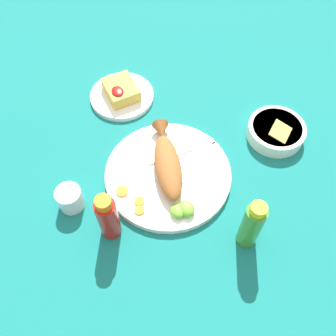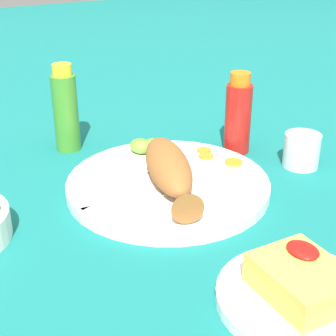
{
  "view_description": "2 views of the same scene",
  "coord_description": "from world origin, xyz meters",
  "px_view_note": "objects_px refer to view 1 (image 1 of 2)",
  "views": [
    {
      "loc": [
        0.44,
        -0.22,
        0.8
      ],
      "look_at": [
        0.0,
        0.0,
        0.04
      ],
      "focal_mm": 40.0,
      "sensor_mm": 36.0,
      "label": 1
    },
    {
      "loc": [
        -0.62,
        0.34,
        0.38
      ],
      "look_at": [
        0.0,
        0.0,
        0.04
      ],
      "focal_mm": 55.0,
      "sensor_mm": 36.0,
      "label": 2
    }
  ],
  "objects_px": {
    "main_plate": "(168,174)",
    "fried_fish": "(167,162)",
    "hot_sauce_bottle_red": "(108,217)",
    "hot_sauce_bottle_green": "(251,225)",
    "salt_cup": "(70,199)",
    "fork_near": "(187,151)",
    "side_plate_fries": "(121,97)",
    "fork_far": "(198,163)",
    "guacamole_bowl": "(276,131)"
  },
  "relations": [
    {
      "from": "fried_fish",
      "to": "guacamole_bowl",
      "type": "bearing_deg",
      "value": 102.8
    },
    {
      "from": "main_plate",
      "to": "hot_sauce_bottle_red",
      "type": "xyz_separation_m",
      "value": [
        0.07,
        -0.18,
        0.06
      ]
    },
    {
      "from": "main_plate",
      "to": "fork_near",
      "type": "height_order",
      "value": "fork_near"
    },
    {
      "from": "salt_cup",
      "to": "side_plate_fries",
      "type": "bearing_deg",
      "value": 138.69
    },
    {
      "from": "fork_near",
      "to": "hot_sauce_bottle_red",
      "type": "height_order",
      "value": "hot_sauce_bottle_red"
    },
    {
      "from": "fork_near",
      "to": "salt_cup",
      "type": "xyz_separation_m",
      "value": [
        0.01,
        -0.31,
        0.01
      ]
    },
    {
      "from": "fork_near",
      "to": "fork_far",
      "type": "distance_m",
      "value": 0.05
    },
    {
      "from": "main_plate",
      "to": "side_plate_fries",
      "type": "bearing_deg",
      "value": -179.17
    },
    {
      "from": "main_plate",
      "to": "side_plate_fries",
      "type": "distance_m",
      "value": 0.3
    },
    {
      "from": "main_plate",
      "to": "fried_fish",
      "type": "distance_m",
      "value": 0.04
    },
    {
      "from": "fried_fish",
      "to": "side_plate_fries",
      "type": "relative_size",
      "value": 1.29
    },
    {
      "from": "salt_cup",
      "to": "fork_near",
      "type": "bearing_deg",
      "value": 91.19
    },
    {
      "from": "main_plate",
      "to": "guacamole_bowl",
      "type": "bearing_deg",
      "value": 87.73
    },
    {
      "from": "hot_sauce_bottle_red",
      "to": "guacamole_bowl",
      "type": "xyz_separation_m",
      "value": [
        -0.06,
        0.49,
        -0.05
      ]
    },
    {
      "from": "fried_fish",
      "to": "hot_sauce_bottle_red",
      "type": "bearing_deg",
      "value": -47.37
    },
    {
      "from": "hot_sauce_bottle_green",
      "to": "salt_cup",
      "type": "height_order",
      "value": "hot_sauce_bottle_green"
    },
    {
      "from": "hot_sauce_bottle_green",
      "to": "hot_sauce_bottle_red",
      "type": "bearing_deg",
      "value": -120.33
    },
    {
      "from": "salt_cup",
      "to": "hot_sauce_bottle_green",
      "type": "bearing_deg",
      "value": 51.32
    },
    {
      "from": "hot_sauce_bottle_green",
      "to": "side_plate_fries",
      "type": "relative_size",
      "value": 0.87
    },
    {
      "from": "main_plate",
      "to": "fork_near",
      "type": "relative_size",
      "value": 1.69
    },
    {
      "from": "fork_far",
      "to": "hot_sauce_bottle_red",
      "type": "height_order",
      "value": "hot_sauce_bottle_red"
    },
    {
      "from": "fork_far",
      "to": "side_plate_fries",
      "type": "bearing_deg",
      "value": 80.76
    },
    {
      "from": "hot_sauce_bottle_red",
      "to": "hot_sauce_bottle_green",
      "type": "relative_size",
      "value": 0.92
    },
    {
      "from": "salt_cup",
      "to": "side_plate_fries",
      "type": "height_order",
      "value": "salt_cup"
    },
    {
      "from": "main_plate",
      "to": "hot_sauce_bottle_red",
      "type": "height_order",
      "value": "hot_sauce_bottle_red"
    },
    {
      "from": "fried_fish",
      "to": "side_plate_fries",
      "type": "xyz_separation_m",
      "value": [
        -0.29,
        -0.01,
        -0.04
      ]
    },
    {
      "from": "main_plate",
      "to": "salt_cup",
      "type": "distance_m",
      "value": 0.24
    },
    {
      "from": "main_plate",
      "to": "side_plate_fries",
      "type": "xyz_separation_m",
      "value": [
        -0.3,
        -0.0,
        -0.0
      ]
    },
    {
      "from": "hot_sauce_bottle_green",
      "to": "side_plate_fries",
      "type": "height_order",
      "value": "hot_sauce_bottle_green"
    },
    {
      "from": "fork_far",
      "to": "guacamole_bowl",
      "type": "height_order",
      "value": "guacamole_bowl"
    },
    {
      "from": "salt_cup",
      "to": "side_plate_fries",
      "type": "xyz_separation_m",
      "value": [
        -0.27,
        0.24,
        -0.02
      ]
    },
    {
      "from": "main_plate",
      "to": "guacamole_bowl",
      "type": "relative_size",
      "value": 2.07
    },
    {
      "from": "fried_fish",
      "to": "hot_sauce_bottle_green",
      "type": "height_order",
      "value": "hot_sauce_bottle_green"
    },
    {
      "from": "main_plate",
      "to": "fork_near",
      "type": "xyz_separation_m",
      "value": [
        -0.04,
        0.07,
        0.01
      ]
    },
    {
      "from": "guacamole_bowl",
      "to": "hot_sauce_bottle_red",
      "type": "bearing_deg",
      "value": -83.0
    },
    {
      "from": "salt_cup",
      "to": "main_plate",
      "type": "bearing_deg",
      "value": 82.64
    },
    {
      "from": "fork_near",
      "to": "hot_sauce_bottle_red",
      "type": "relative_size",
      "value": 1.28
    },
    {
      "from": "fork_far",
      "to": "hot_sauce_bottle_red",
      "type": "bearing_deg",
      "value": 169.03
    },
    {
      "from": "fork_near",
      "to": "hot_sauce_bottle_red",
      "type": "distance_m",
      "value": 0.28
    },
    {
      "from": "main_plate",
      "to": "fork_far",
      "type": "distance_m",
      "value": 0.08
    },
    {
      "from": "hot_sauce_bottle_red",
      "to": "guacamole_bowl",
      "type": "distance_m",
      "value": 0.5
    },
    {
      "from": "fork_near",
      "to": "side_plate_fries",
      "type": "xyz_separation_m",
      "value": [
        -0.26,
        -0.08,
        -0.01
      ]
    },
    {
      "from": "salt_cup",
      "to": "guacamole_bowl",
      "type": "height_order",
      "value": "salt_cup"
    },
    {
      "from": "hot_sauce_bottle_red",
      "to": "fork_far",
      "type": "bearing_deg",
      "value": 103.57
    },
    {
      "from": "hot_sauce_bottle_green",
      "to": "salt_cup",
      "type": "distance_m",
      "value": 0.42
    },
    {
      "from": "hot_sauce_bottle_green",
      "to": "side_plate_fries",
      "type": "distance_m",
      "value": 0.54
    },
    {
      "from": "fried_fish",
      "to": "salt_cup",
      "type": "relative_size",
      "value": 3.87
    },
    {
      "from": "fried_fish",
      "to": "side_plate_fries",
      "type": "bearing_deg",
      "value": -160.73
    },
    {
      "from": "fork_near",
      "to": "hot_sauce_bottle_red",
      "type": "xyz_separation_m",
      "value": [
        0.11,
        -0.25,
        0.05
      ]
    },
    {
      "from": "fork_far",
      "to": "guacamole_bowl",
      "type": "relative_size",
      "value": 1.15
    }
  ]
}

